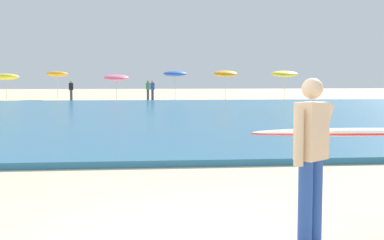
{
  "coord_description": "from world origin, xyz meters",
  "views": [
    {
      "loc": [
        -0.46,
        -5.39,
        1.72
      ],
      "look_at": [
        0.3,
        2.24,
        1.1
      ],
      "focal_mm": 47.87,
      "sensor_mm": 36.0,
      "label": 1
    }
  ],
  "objects_px": {
    "beach_umbrella_0": "(6,77)",
    "beach_umbrella_3": "(175,74)",
    "beach_umbrella_5": "(284,74)",
    "beachgoer_near_row_right": "(152,90)",
    "beach_umbrella_2": "(116,78)",
    "beachgoer_near_row_left": "(71,90)",
    "beach_umbrella_4": "(225,74)",
    "beachgoer_near_row_mid": "(148,89)",
    "surfer_with_board": "(324,143)",
    "beach_umbrella_1": "(57,74)"
  },
  "relations": [
    {
      "from": "beach_umbrella_1",
      "to": "beachgoer_near_row_mid",
      "type": "height_order",
      "value": "beach_umbrella_1"
    },
    {
      "from": "beach_umbrella_0",
      "to": "beach_umbrella_4",
      "type": "height_order",
      "value": "beach_umbrella_4"
    },
    {
      "from": "beach_umbrella_3",
      "to": "beach_umbrella_5",
      "type": "distance_m",
      "value": 9.01
    },
    {
      "from": "beach_umbrella_3",
      "to": "beachgoer_near_row_right",
      "type": "xyz_separation_m",
      "value": [
        -1.83,
        -0.78,
        -1.26
      ]
    },
    {
      "from": "beach_umbrella_1",
      "to": "beachgoer_near_row_left",
      "type": "height_order",
      "value": "beach_umbrella_1"
    },
    {
      "from": "beach_umbrella_0",
      "to": "beach_umbrella_1",
      "type": "height_order",
      "value": "beach_umbrella_1"
    },
    {
      "from": "beach_umbrella_1",
      "to": "beach_umbrella_2",
      "type": "distance_m",
      "value": 5.16
    },
    {
      "from": "beach_umbrella_0",
      "to": "beach_umbrella_3",
      "type": "xyz_separation_m",
      "value": [
        13.86,
        -2.63,
        0.24
      ]
    },
    {
      "from": "beach_umbrella_1",
      "to": "beachgoer_near_row_right",
      "type": "height_order",
      "value": "beach_umbrella_1"
    },
    {
      "from": "beach_umbrella_4",
      "to": "beachgoer_near_row_mid",
      "type": "xyz_separation_m",
      "value": [
        -6.24,
        0.37,
        -1.27
      ]
    },
    {
      "from": "beach_umbrella_5",
      "to": "beachgoer_near_row_mid",
      "type": "distance_m",
      "value": 11.25
    },
    {
      "from": "beach_umbrella_1",
      "to": "beach_umbrella_4",
      "type": "height_order",
      "value": "beach_umbrella_4"
    },
    {
      "from": "beachgoer_near_row_right",
      "to": "beachgoer_near_row_mid",
      "type": "bearing_deg",
      "value": 107.62
    },
    {
      "from": "beach_umbrella_1",
      "to": "beachgoer_near_row_right",
      "type": "relative_size",
      "value": 1.49
    },
    {
      "from": "beach_umbrella_5",
      "to": "beachgoer_near_row_right",
      "type": "distance_m",
      "value": 10.94
    },
    {
      "from": "surfer_with_board",
      "to": "beachgoer_near_row_left",
      "type": "xyz_separation_m",
      "value": [
        -7.32,
        34.95,
        -0.19
      ]
    },
    {
      "from": "beach_umbrella_4",
      "to": "beach_umbrella_3",
      "type": "bearing_deg",
      "value": 178.89
    },
    {
      "from": "surfer_with_board",
      "to": "beach_umbrella_1",
      "type": "xyz_separation_m",
      "value": [
        -8.91,
        38.48,
        1.06
      ]
    },
    {
      "from": "beachgoer_near_row_right",
      "to": "beach_umbrella_1",
      "type": "bearing_deg",
      "value": 156.33
    },
    {
      "from": "beach_umbrella_5",
      "to": "beach_umbrella_0",
      "type": "bearing_deg",
      "value": 173.55
    },
    {
      "from": "beach_umbrella_2",
      "to": "beachgoer_near_row_mid",
      "type": "xyz_separation_m",
      "value": [
        2.57,
        -0.94,
        -0.95
      ]
    },
    {
      "from": "beach_umbrella_2",
      "to": "beachgoer_near_row_left",
      "type": "xyz_separation_m",
      "value": [
        -3.36,
        -2.09,
        -0.95
      ]
    },
    {
      "from": "beach_umbrella_0",
      "to": "beach_umbrella_2",
      "type": "height_order",
      "value": "beach_umbrella_0"
    },
    {
      "from": "beach_umbrella_0",
      "to": "beachgoer_near_row_left",
      "type": "xyz_separation_m",
      "value": [
        5.76,
        -3.49,
        -1.02
      ]
    },
    {
      "from": "beach_umbrella_4",
      "to": "beachgoer_near_row_mid",
      "type": "height_order",
      "value": "beach_umbrella_4"
    },
    {
      "from": "surfer_with_board",
      "to": "beach_umbrella_5",
      "type": "distance_m",
      "value": 37.18
    },
    {
      "from": "beach_umbrella_5",
      "to": "beachgoer_near_row_mid",
      "type": "bearing_deg",
      "value": 178.73
    },
    {
      "from": "beach_umbrella_1",
      "to": "beachgoer_near_row_mid",
      "type": "xyz_separation_m",
      "value": [
        7.51,
        -2.37,
        -1.24
      ]
    },
    {
      "from": "beach_umbrella_1",
      "to": "beachgoer_near_row_right",
      "type": "distance_m",
      "value": 8.66
    },
    {
      "from": "beach_umbrella_0",
      "to": "beachgoer_near_row_right",
      "type": "distance_m",
      "value": 12.54
    },
    {
      "from": "beachgoer_near_row_right",
      "to": "surfer_with_board",
      "type": "bearing_deg",
      "value": -88.27
    },
    {
      "from": "surfer_with_board",
      "to": "beachgoer_near_row_right",
      "type": "relative_size",
      "value": 1.37
    },
    {
      "from": "beach_umbrella_4",
      "to": "beachgoer_near_row_left",
      "type": "relative_size",
      "value": 1.54
    },
    {
      "from": "beach_umbrella_1",
      "to": "beach_umbrella_2",
      "type": "xyz_separation_m",
      "value": [
        4.95,
        -1.43,
        -0.3
      ]
    },
    {
      "from": "beachgoer_near_row_mid",
      "to": "beachgoer_near_row_right",
      "type": "height_order",
      "value": "same"
    },
    {
      "from": "beach_umbrella_3",
      "to": "beach_umbrella_5",
      "type": "height_order",
      "value": "beach_umbrella_5"
    },
    {
      "from": "beach_umbrella_2",
      "to": "beachgoer_near_row_left",
      "type": "bearing_deg",
      "value": -148.17
    },
    {
      "from": "beach_umbrella_3",
      "to": "beachgoer_near_row_left",
      "type": "distance_m",
      "value": 8.24
    },
    {
      "from": "beach_umbrella_3",
      "to": "beach_umbrella_4",
      "type": "xyz_separation_m",
      "value": [
        4.07,
        -0.08,
        0.01
      ]
    },
    {
      "from": "beach_umbrella_2",
      "to": "beach_umbrella_4",
      "type": "height_order",
      "value": "beach_umbrella_4"
    },
    {
      "from": "surfer_with_board",
      "to": "beach_umbrella_4",
      "type": "height_order",
      "value": "beach_umbrella_4"
    },
    {
      "from": "beachgoer_near_row_left",
      "to": "beach_umbrella_5",
      "type": "bearing_deg",
      "value": 3.02
    },
    {
      "from": "surfer_with_board",
      "to": "beach_umbrella_1",
      "type": "bearing_deg",
      "value": 103.03
    },
    {
      "from": "beach_umbrella_5",
      "to": "beachgoer_near_row_right",
      "type": "xyz_separation_m",
      "value": [
        -10.84,
        -0.82,
        -1.25
      ]
    },
    {
      "from": "beach_umbrella_2",
      "to": "beachgoer_near_row_left",
      "type": "height_order",
      "value": "beach_umbrella_2"
    },
    {
      "from": "beach_umbrella_2",
      "to": "beach_umbrella_5",
      "type": "relative_size",
      "value": 0.87
    },
    {
      "from": "beach_umbrella_1",
      "to": "beach_umbrella_5",
      "type": "xyz_separation_m",
      "value": [
        18.69,
        -2.62,
        0.01
      ]
    },
    {
      "from": "beach_umbrella_0",
      "to": "beach_umbrella_3",
      "type": "distance_m",
      "value": 14.11
    },
    {
      "from": "beach_umbrella_0",
      "to": "beachgoer_near_row_left",
      "type": "bearing_deg",
      "value": -31.21
    },
    {
      "from": "beach_umbrella_1",
      "to": "beach_umbrella_3",
      "type": "distance_m",
      "value": 10.04
    }
  ]
}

